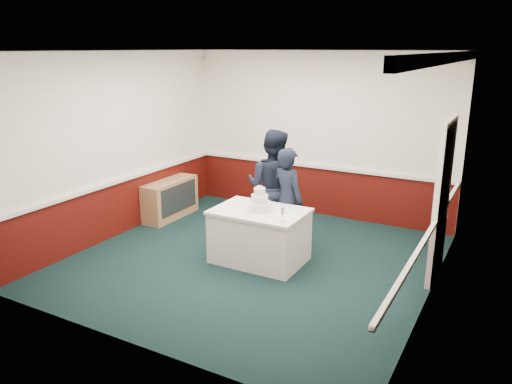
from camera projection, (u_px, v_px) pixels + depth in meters
The scene contains 9 objects.
ground at pixel (252, 260), 7.40m from camera, with size 5.00×5.00×0.00m, color black.
room_shell at pixel (276, 123), 7.33m from camera, with size 5.00×5.00×3.00m.
sideboard at pixel (170, 199), 9.19m from camera, with size 0.41×1.20×0.70m.
cake_table at pixel (260, 235), 7.27m from camera, with size 1.32×0.92×0.79m.
wedding_cake at pixel (260, 203), 7.13m from camera, with size 0.35×0.35×0.36m.
cake_knife at pixel (251, 213), 7.01m from camera, with size 0.01×0.22×0.01m, color silver.
champagne_flute at pixel (283, 212), 6.66m from camera, with size 0.05×0.05×0.21m.
person_man at pixel (273, 187), 7.90m from camera, with size 0.89×0.69×1.83m, color black.
person_woman at pixel (287, 200), 7.56m from camera, with size 0.59×0.39×1.62m, color black.
Camera 1 is at (3.33, -5.95, 3.04)m, focal length 35.00 mm.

